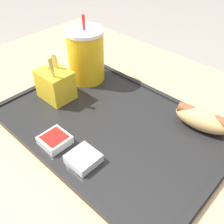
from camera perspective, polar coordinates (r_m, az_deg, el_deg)
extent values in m
cube|color=tan|center=(0.85, -1.00, -22.04)|extent=(1.10, 0.81, 0.72)
cube|color=black|center=(0.57, 0.00, -2.71)|extent=(0.48, 0.33, 0.01)
cube|color=black|center=(0.50, -12.94, -11.08)|extent=(0.48, 0.01, 0.00)
cube|color=black|center=(0.67, 9.48, 4.52)|extent=(0.48, 0.01, 0.00)
cube|color=black|center=(0.71, -13.87, 6.47)|extent=(0.01, 0.33, 0.00)
cube|color=black|center=(0.49, 21.03, -14.61)|extent=(0.01, 0.33, 0.00)
cylinder|color=gold|center=(0.68, -5.68, 11.85)|extent=(0.09, 0.09, 0.13)
cylinder|color=white|center=(0.65, -6.08, 17.10)|extent=(0.10, 0.10, 0.01)
cylinder|color=red|center=(0.65, -6.21, 18.86)|extent=(0.01, 0.01, 0.03)
ellipsoid|color=tan|center=(0.57, 19.08, -1.56)|extent=(0.12, 0.06, 0.05)
cylinder|color=brown|center=(0.57, 19.30, -0.79)|extent=(0.11, 0.04, 0.02)
cube|color=gold|center=(0.63, -12.21, 5.86)|extent=(0.08, 0.06, 0.07)
cylinder|color=#EACC60|center=(0.59, -12.73, 8.06)|extent=(0.02, 0.02, 0.09)
cylinder|color=#EACC60|center=(0.63, -12.18, 9.51)|extent=(0.01, 0.02, 0.07)
cylinder|color=#EACC60|center=(0.63, -13.50, 7.64)|extent=(0.02, 0.02, 0.06)
cylinder|color=#EACC60|center=(0.63, -11.86, 9.32)|extent=(0.01, 0.02, 0.07)
cube|color=silver|center=(0.49, -6.24, -10.04)|extent=(0.05, 0.05, 0.02)
cube|color=white|center=(0.48, -6.30, -9.42)|extent=(0.04, 0.04, 0.00)
cube|color=silver|center=(0.53, -12.33, -6.00)|extent=(0.05, 0.05, 0.02)
cube|color=#B21914|center=(0.52, -12.45, -5.39)|extent=(0.04, 0.04, 0.00)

